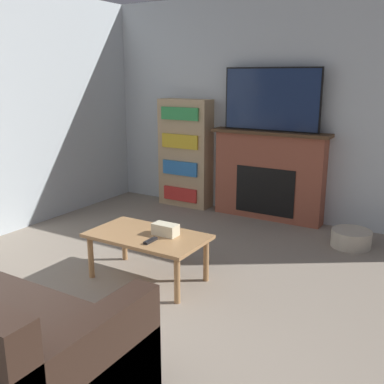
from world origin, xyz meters
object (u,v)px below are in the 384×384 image
object	(u,v)px
fireplace	(269,175)
tv	(271,100)
coffee_table	(147,240)
storage_basket	(351,238)
bookshelf	(185,153)

from	to	relation	value
fireplace	tv	distance (m)	0.92
coffee_table	storage_basket	bearing A→B (deg)	51.49
fireplace	storage_basket	size ratio (longest dim) A/B	3.58
coffee_table	bookshelf	xyz separation A→B (m)	(-0.96, 2.17, 0.36)
fireplace	coffee_table	xyz separation A→B (m)	(-0.24, -2.19, -0.19)
fireplace	tv	xyz separation A→B (m)	(0.00, -0.02, 0.92)
coffee_table	storage_basket	world-z (taller)	coffee_table
fireplace	bookshelf	distance (m)	1.21
coffee_table	bookshelf	distance (m)	2.39
fireplace	bookshelf	xyz separation A→B (m)	(-1.20, -0.02, 0.17)
tv	storage_basket	size ratio (longest dim) A/B	2.90
fireplace	coffee_table	size ratio (longest dim) A/B	1.43
bookshelf	fireplace	bearing A→B (deg)	1.11
fireplace	tv	world-z (taller)	tv
coffee_table	storage_basket	distance (m)	2.22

